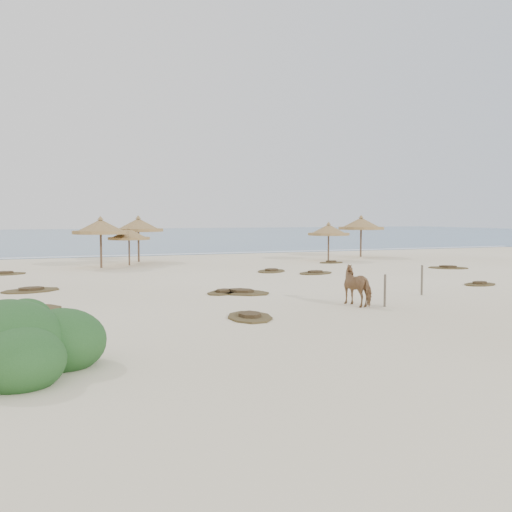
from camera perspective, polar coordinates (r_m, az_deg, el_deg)
name	(u,v)px	position (r m, az deg, el deg)	size (l,w,h in m)	color
ground	(314,297)	(21.85, 5.82, -4.15)	(160.00, 160.00, 0.00)	#F2E6C7
ocean	(101,235)	(94.83, -15.22, 2.00)	(200.00, 100.00, 0.01)	#2C5384
foam_line	(167,255)	(46.42, -8.90, 0.14)	(70.00, 0.60, 0.01)	white
palapa_1	(101,228)	(35.23, -15.28, 2.76)	(3.45, 3.45, 3.11)	brown
palapa_2	(129,235)	(36.75, -12.59, 2.09)	(3.01, 3.01, 2.48)	brown
palapa_3	(138,226)	(39.26, -11.69, 2.99)	(4.16, 4.16, 3.16)	brown
palapa_4	(329,230)	(39.82, 7.27, 2.55)	(3.81, 3.81, 2.71)	brown
palapa_5	(361,224)	(43.83, 10.46, 3.14)	(3.53, 3.53, 3.20)	brown
horse	(359,286)	(20.07, 10.26, -2.93)	(0.75, 1.64, 1.38)	#926842
fence_post_near	(385,291)	(19.95, 12.77, -3.39)	(0.08, 0.08, 1.11)	#685D4E
fence_post_far	(422,280)	(23.25, 16.26, -2.33)	(0.09, 0.09, 1.18)	#685D4E
bush	(8,346)	(12.26, -23.54, -8.24)	(3.80, 3.35, 1.70)	#285825
scrub_0	(29,307)	(20.58, -21.74, -4.78)	(2.68, 2.41, 0.16)	brown
scrub_1	(31,290)	(25.28, -21.59, -3.18)	(2.79, 2.31, 0.16)	brown
scrub_2	(224,292)	(22.92, -3.26, -3.62)	(2.02, 1.94, 0.16)	brown
scrub_3	(316,273)	(30.87, 5.97, -1.67)	(2.52, 2.10, 0.16)	brown
scrub_4	(480,284)	(27.54, 21.48, -2.61)	(1.81, 1.33, 0.16)	brown
scrub_5	(448,267)	(35.70, 18.65, -1.09)	(2.74, 2.56, 0.16)	brown
scrub_6	(4,273)	(33.11, -23.93, -1.61)	(2.35, 1.61, 0.16)	brown
scrub_7	(271,271)	(31.81, 1.54, -1.48)	(2.53, 2.63, 0.16)	brown
scrub_9	(241,292)	(22.92, -1.50, -3.62)	(2.81, 2.85, 0.16)	brown
scrub_10	(331,262)	(37.98, 7.52, -0.62)	(1.67, 1.09, 0.16)	brown
scrub_11	(250,316)	(17.39, -0.63, -6.06)	(1.68, 2.27, 0.16)	brown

